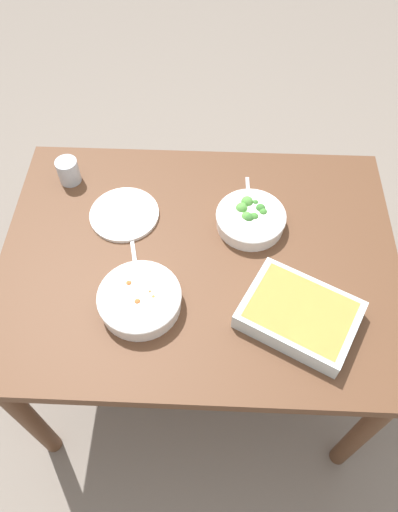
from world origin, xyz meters
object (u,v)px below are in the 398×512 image
object	(u,v)px
spoon_by_broccoli	(249,203)
spoon_by_stew	(136,269)
stew_bowl	(140,299)
baking_dish	(299,314)
side_plate	(124,214)
broccoli_bowl	(251,218)
drink_cup	(69,172)

from	to	relation	value
spoon_by_broccoli	spoon_by_stew	bearing A→B (deg)	38.53
stew_bowl	spoon_by_stew	bearing A→B (deg)	-76.90
stew_bowl	baking_dish	distance (m)	0.44
baking_dish	spoon_by_stew	distance (m)	0.49
spoon_by_stew	side_plate	bearing A→B (deg)	-73.59
spoon_by_stew	baking_dish	bearing A→B (deg)	162.43
broccoli_bowl	drink_cup	world-z (taller)	drink_cup
baking_dish	spoon_by_stew	xyz separation A→B (m)	(0.46, -0.15, -0.03)
stew_bowl	broccoli_bowl	distance (m)	0.43
drink_cup	side_plate	world-z (taller)	drink_cup
baking_dish	spoon_by_stew	world-z (taller)	baking_dish
drink_cup	spoon_by_stew	bearing A→B (deg)	126.67
drink_cup	spoon_by_broccoli	distance (m)	0.60
baking_dish	spoon_by_broccoli	bearing A→B (deg)	-72.94
side_plate	broccoli_bowl	bearing A→B (deg)	177.13
spoon_by_broccoli	drink_cup	bearing A→B (deg)	-7.74
baking_dish	side_plate	bearing A→B (deg)	-33.76
drink_cup	spoon_by_stew	xyz separation A→B (m)	(-0.26, 0.35, -0.03)
side_plate	drink_cup	bearing A→B (deg)	-36.09
baking_dish	broccoli_bowl	bearing A→B (deg)	-69.20
stew_bowl	drink_cup	world-z (taller)	drink_cup
side_plate	stew_bowl	bearing A→B (deg)	105.21
drink_cup	spoon_by_broccoli	size ratio (longest dim) A/B	0.48
side_plate	spoon_by_stew	world-z (taller)	side_plate
stew_bowl	spoon_by_broccoli	xyz separation A→B (m)	(-0.31, -0.39, -0.03)
baking_dish	spoon_by_broccoli	distance (m)	0.44
baking_dish	side_plate	world-z (taller)	baking_dish
broccoli_bowl	spoon_by_stew	size ratio (longest dim) A/B	1.25
drink_cup	broccoli_bowl	bearing A→B (deg)	164.52
drink_cup	spoon_by_stew	distance (m)	0.44
side_plate	spoon_by_broccoli	distance (m)	0.40
stew_bowl	spoon_by_broccoli	bearing A→B (deg)	-128.70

